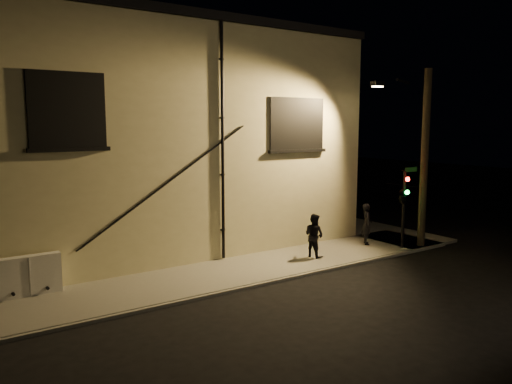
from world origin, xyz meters
TOP-DOWN VIEW (x-y plane):
  - ground at (0.00, 0.00)m, footprint 90.00×90.00m
  - sidewalk at (1.22, 4.39)m, footprint 21.00×16.00m
  - building at (-3.00, 8.99)m, footprint 16.20×12.23m
  - utility_cabinet at (-8.37, 2.70)m, footprint 1.76×0.30m
  - pedestrian_a at (4.19, 1.61)m, footprint 0.68×0.73m
  - pedestrian_b at (1.11, 1.31)m, footprint 0.74×0.88m
  - traffic_signal at (4.75, 0.30)m, footprint 1.12×1.83m
  - streetlamp_pole at (5.74, 0.28)m, footprint 2.02×1.39m

SIDE VIEW (x-z plane):
  - ground at x=0.00m, z-range 0.00..0.00m
  - sidewalk at x=1.22m, z-range 0.00..0.12m
  - utility_cabinet at x=-8.37m, z-range 0.12..1.28m
  - pedestrian_b at x=1.11m, z-range 0.12..1.73m
  - pedestrian_a at x=4.19m, z-range 0.12..1.79m
  - traffic_signal at x=4.75m, z-range 0.66..3.84m
  - streetlamp_pole at x=5.74m, z-range 0.23..7.35m
  - building at x=-3.00m, z-range 0.00..8.80m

